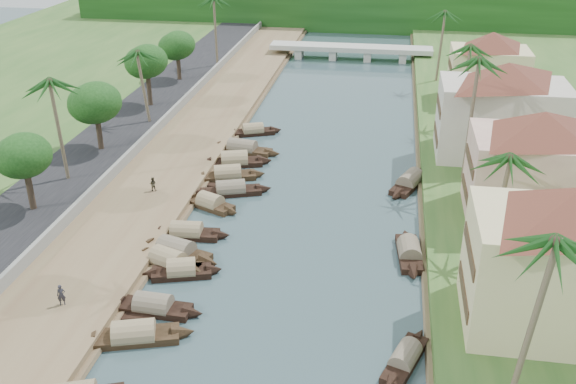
# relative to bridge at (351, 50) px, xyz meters

# --- Properties ---
(ground) EXTENTS (220.00, 220.00, 0.00)m
(ground) POSITION_rel_bridge_xyz_m (-0.00, -72.00, -1.72)
(ground) COLOR #34494E
(ground) RESTS_ON ground
(left_bank) EXTENTS (10.00, 180.00, 0.80)m
(left_bank) POSITION_rel_bridge_xyz_m (-16.00, -52.00, -1.32)
(left_bank) COLOR brown
(left_bank) RESTS_ON ground
(right_bank) EXTENTS (16.00, 180.00, 1.20)m
(right_bank) POSITION_rel_bridge_xyz_m (19.00, -52.00, -1.12)
(right_bank) COLOR #2B5120
(right_bank) RESTS_ON ground
(road) EXTENTS (8.00, 180.00, 1.40)m
(road) POSITION_rel_bridge_xyz_m (-24.50, -52.00, -1.02)
(road) COLOR black
(road) RESTS_ON ground
(retaining_wall) EXTENTS (0.40, 180.00, 1.10)m
(retaining_wall) POSITION_rel_bridge_xyz_m (-20.20, -52.00, -0.37)
(retaining_wall) COLOR gray
(retaining_wall) RESTS_ON left_bank
(treeline) EXTENTS (120.00, 14.00, 8.00)m
(treeline) POSITION_rel_bridge_xyz_m (-0.00, 28.00, 2.28)
(treeline) COLOR #11360E
(treeline) RESTS_ON ground
(bridge) EXTENTS (28.00, 4.00, 2.40)m
(bridge) POSITION_rel_bridge_xyz_m (0.00, 0.00, 0.00)
(bridge) COLOR #A9AA9F
(bridge) RESTS_ON ground
(building_near) EXTENTS (14.85, 14.85, 10.20)m
(building_near) POSITION_rel_bridge_xyz_m (18.99, -74.00, 4.66)
(building_near) COLOR beige
(building_near) RESTS_ON right_bank
(building_mid) EXTENTS (14.11, 14.11, 9.70)m
(building_mid) POSITION_rel_bridge_xyz_m (19.99, -58.00, 4.41)
(building_mid) COLOR beige
(building_mid) RESTS_ON right_bank
(building_far) EXTENTS (15.59, 15.59, 10.20)m
(building_far) POSITION_rel_bridge_xyz_m (18.99, -44.00, 4.66)
(building_far) COLOR beige
(building_far) RESTS_ON right_bank
(building_distant) EXTENTS (12.62, 12.62, 9.20)m
(building_distant) POSITION_rel_bridge_xyz_m (19.99, -24.00, 4.16)
(building_distant) COLOR beige
(building_distant) RESTS_ON right_bank
(sampan_2) EXTENTS (8.51, 4.06, 2.21)m
(sampan_2) POSITION_rel_bridge_xyz_m (-8.81, -78.76, -1.31)
(sampan_2) COLOR black
(sampan_2) RESTS_ON ground
(sampan_3) EXTENTS (7.76, 2.03, 2.09)m
(sampan_3) POSITION_rel_bridge_xyz_m (-8.64, -75.43, -1.31)
(sampan_3) COLOR black
(sampan_3) RESTS_ON ground
(sampan_4) EXTENTS (7.88, 4.45, 2.22)m
(sampan_4) POSITION_rel_bridge_xyz_m (-9.61, -69.39, -1.31)
(sampan_4) COLOR black
(sampan_4) RESTS_ON ground
(sampan_5) EXTENTS (6.73, 3.40, 2.11)m
(sampan_5) POSITION_rel_bridge_xyz_m (-8.09, -70.57, -1.31)
(sampan_5) COLOR black
(sampan_5) RESTS_ON ground
(sampan_6) EXTENTS (8.52, 4.32, 2.46)m
(sampan_6) POSITION_rel_bridge_xyz_m (-9.43, -67.91, -1.30)
(sampan_6) COLOR black
(sampan_6) RESTS_ON ground
(sampan_7) EXTENTS (7.94, 2.19, 2.10)m
(sampan_7) POSITION_rel_bridge_xyz_m (-9.52, -64.62, -1.31)
(sampan_7) COLOR black
(sampan_7) RESTS_ON ground
(sampan_8) EXTENTS (6.73, 4.24, 2.09)m
(sampan_8) POSITION_rel_bridge_xyz_m (-8.99, -58.85, -1.31)
(sampan_8) COLOR black
(sampan_8) RESTS_ON ground
(sampan_9) EXTENTS (8.48, 4.26, 2.14)m
(sampan_9) POSITION_rel_bridge_xyz_m (-7.78, -55.70, -1.31)
(sampan_9) COLOR black
(sampan_9) RESTS_ON ground
(sampan_10) EXTENTS (8.27, 4.20, 2.24)m
(sampan_10) POSITION_rel_bridge_xyz_m (-8.98, -52.20, -1.31)
(sampan_10) COLOR black
(sampan_10) RESTS_ON ground
(sampan_11) EXTENTS (8.69, 4.10, 2.41)m
(sampan_11) POSITION_rel_bridge_xyz_m (-9.12, -48.52, -1.30)
(sampan_11) COLOR black
(sampan_11) RESTS_ON ground
(sampan_12) EXTENTS (9.59, 3.26, 2.24)m
(sampan_12) POSITION_rel_bridge_xyz_m (-9.10, -44.75, -1.31)
(sampan_12) COLOR black
(sampan_12) RESTS_ON ground
(sampan_13) EXTENTS (7.43, 4.15, 2.05)m
(sampan_13) POSITION_rel_bridge_xyz_m (-9.09, -38.95, -1.31)
(sampan_13) COLOR black
(sampan_13) RESTS_ON ground
(sampan_14) EXTENTS (3.75, 7.23, 1.81)m
(sampan_14) POSITION_rel_bridge_xyz_m (9.25, -78.21, -1.32)
(sampan_14) COLOR black
(sampan_14) RESTS_ON ground
(sampan_15) EXTENTS (2.42, 8.06, 2.14)m
(sampan_15) POSITION_rel_bridge_xyz_m (9.64, -64.86, -1.31)
(sampan_15) COLOR black
(sampan_15) RESTS_ON ground
(sampan_16) EXTENTS (5.06, 8.98, 2.20)m
(sampan_16) POSITION_rel_bridge_xyz_m (9.80, -50.84, -1.31)
(sampan_16) COLOR black
(sampan_16) RESTS_ON ground
(canoe_1) EXTENTS (4.87, 1.90, 0.78)m
(canoe_1) POSITION_rel_bridge_xyz_m (-10.06, -76.53, -1.62)
(canoe_1) COLOR black
(canoe_1) RESTS_ON ground
(canoe_2) EXTENTS (5.23, 1.11, 0.76)m
(canoe_2) POSITION_rel_bridge_xyz_m (-9.99, -54.31, -1.62)
(canoe_2) COLOR black
(canoe_2) RESTS_ON ground
(palm_0) EXTENTS (3.20, 3.20, 12.70)m
(palm_0) POSITION_rel_bridge_xyz_m (15.00, -82.58, 10.34)
(palm_0) COLOR brown
(palm_0) RESTS_ON ground
(palm_1) EXTENTS (3.20, 3.20, 9.99)m
(palm_1) POSITION_rel_bridge_xyz_m (16.00, -65.29, 7.73)
(palm_1) COLOR brown
(palm_1) RESTS_ON ground
(palm_2) EXTENTS (3.20, 3.20, 13.61)m
(palm_2) POSITION_rel_bridge_xyz_m (15.00, -50.65, 11.21)
(palm_2) COLOR brown
(palm_2) RESTS_ON ground
(palm_3) EXTENTS (3.20, 3.20, 11.09)m
(palm_3) POSITION_rel_bridge_xyz_m (16.00, -34.31, 8.79)
(palm_3) COLOR brown
(palm_3) RESTS_ON ground
(palm_5) EXTENTS (3.20, 3.20, 11.54)m
(palm_5) POSITION_rel_bridge_xyz_m (-24.00, -57.52, 9.42)
(palm_5) COLOR brown
(palm_5) RESTS_ON ground
(palm_6) EXTENTS (3.20, 3.20, 10.14)m
(palm_6) POSITION_rel_bridge_xyz_m (-22.00, -40.13, 8.08)
(palm_6) COLOR brown
(palm_6) RESTS_ON ground
(palm_7) EXTENTS (3.20, 3.20, 11.62)m
(palm_7) POSITION_rel_bridge_xyz_m (14.00, -15.39, 9.30)
(palm_7) COLOR brown
(palm_7) RESTS_ON ground
(palm_8) EXTENTS (3.20, 3.20, 12.05)m
(palm_8) POSITION_rel_bridge_xyz_m (-20.50, -12.78, 9.92)
(palm_8) COLOR brown
(palm_8) RESTS_ON ground
(tree_2) EXTENTS (4.68, 4.68, 7.07)m
(tree_2) POSITION_rel_bridge_xyz_m (-24.00, -64.15, 4.74)
(tree_2) COLOR #3F2F24
(tree_2) RESTS_ON ground
(tree_3) EXTENTS (5.27, 5.27, 7.42)m
(tree_3) POSITION_rel_bridge_xyz_m (-24.00, -49.49, 4.86)
(tree_3) COLOR #3F2F24
(tree_3) RESTS_ON ground
(tree_4) EXTENTS (5.03, 5.03, 7.86)m
(tree_4) POSITION_rel_bridge_xyz_m (-24.00, -33.89, 5.37)
(tree_4) COLOR #3F2F24
(tree_4) RESTS_ON ground
(tree_5) EXTENTS (4.83, 4.83, 7.01)m
(tree_5) POSITION_rel_bridge_xyz_m (-24.00, -21.51, 4.62)
(tree_5) COLOR #3F2F24
(tree_5) RESTS_ON ground
(tree_6) EXTENTS (4.05, 4.05, 6.70)m
(tree_6) POSITION_rel_bridge_xyz_m (24.00, -43.36, 4.40)
(tree_6) COLOR #3F2F24
(tree_6) RESTS_ON ground
(person_near) EXTENTS (0.70, 0.60, 1.61)m
(person_near) POSITION_rel_bridge_xyz_m (-14.93, -76.70, -0.12)
(person_near) COLOR #26262E
(person_near) RESTS_ON left_bank
(person_far) EXTENTS (0.76, 0.63, 1.42)m
(person_far) POSITION_rel_bridge_xyz_m (-15.04, -57.71, -0.21)
(person_far) COLOR #343124
(person_far) RESTS_ON left_bank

